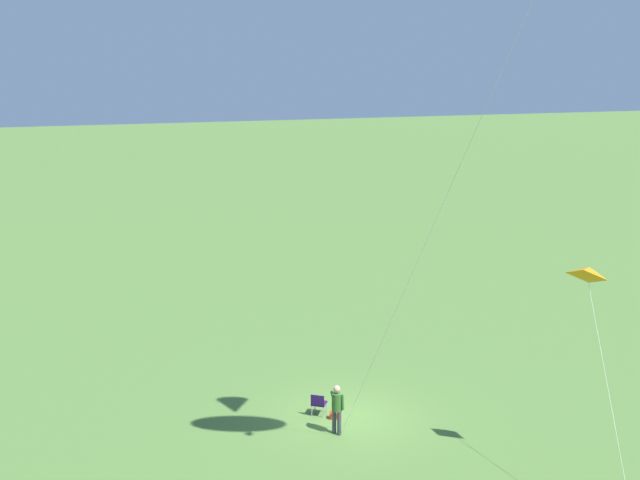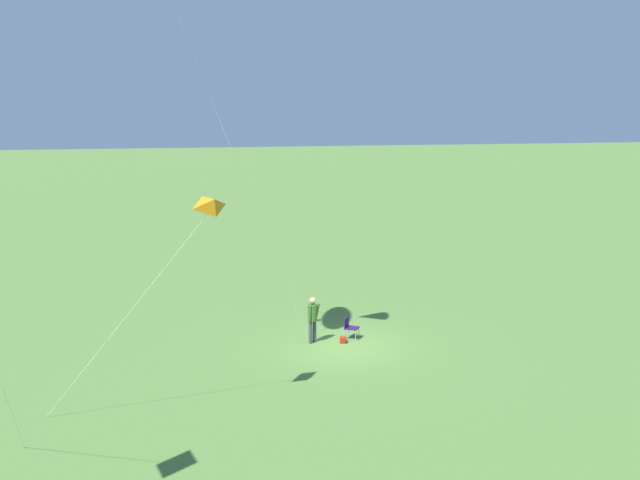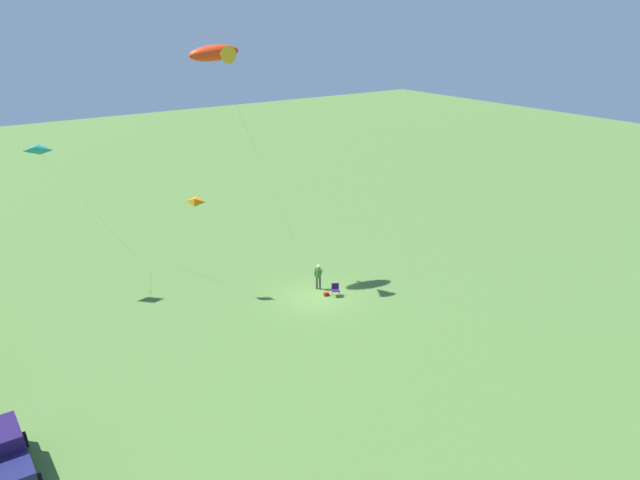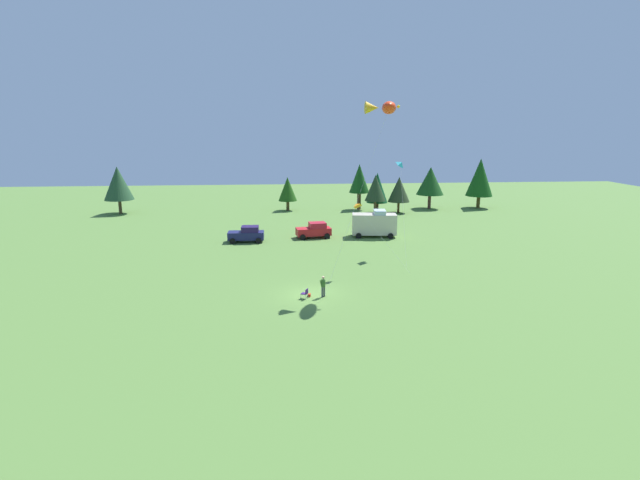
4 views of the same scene
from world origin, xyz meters
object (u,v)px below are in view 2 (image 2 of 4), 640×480
(person_kite_flyer, at_px, (313,316))
(backpack_on_grass, at_px, (343,340))
(folding_chair, at_px, (350,326))
(kite_delta_orange, at_px, (214,206))

(person_kite_flyer, height_order, backpack_on_grass, person_kite_flyer)
(folding_chair, bearing_deg, kite_delta_orange, -98.78)
(person_kite_flyer, distance_m, folding_chair, 1.59)
(person_kite_flyer, xyz_separation_m, backpack_on_grass, (-1.13, 0.16, -0.91))
(folding_chair, height_order, backpack_on_grass, folding_chair)
(folding_chair, distance_m, kite_delta_orange, 10.49)
(backpack_on_grass, distance_m, kite_delta_orange, 10.23)
(person_kite_flyer, distance_m, kite_delta_orange, 9.32)
(folding_chair, bearing_deg, person_kite_flyer, -140.26)
(backpack_on_grass, bearing_deg, folding_chair, -123.73)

